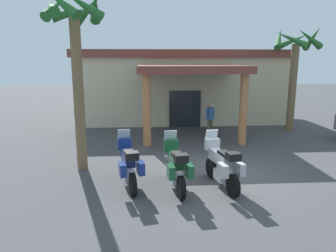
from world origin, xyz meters
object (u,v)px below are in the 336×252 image
Objects in this scene: motorcycle_blue at (129,164)px; motel_building at (179,84)px; motorcycle_green at (176,166)px; motorcycle_silver at (222,165)px; pedestrian at (210,117)px; palm_tree_near_portico at (295,59)px; palm_tree_roadside at (75,39)px.

motel_building is at bearing -25.14° from motorcycle_blue.
motel_building is 12.27m from motorcycle_green.
motorcycle_blue is at bearing 73.35° from motorcycle_silver.
motel_building reaches higher than motorcycle_green.
motorcycle_blue is 2.83m from motorcycle_silver.
motel_building is 12.22m from motorcycle_blue.
motel_building reaches higher than pedestrian.
palm_tree_near_portico is at bearing -47.96° from motorcycle_silver.
motorcycle_blue is 4.48m from palm_tree_roadside.
palm_tree_near_portico is (5.44, -4.78, 1.61)m from motel_building.
motorcycle_green is at bearing 79.93° from motorcycle_silver.
motel_building is 7.62× the size of pedestrian.
palm_tree_near_portico reaches higher than pedestrian.
pedestrian is at bearing -26.03° from motorcycle_green.
palm_tree_roadside reaches higher than pedestrian.
palm_tree_roadside reaches higher than motorcycle_green.
motorcycle_blue is 11.51m from palm_tree_near_portico.
motorcycle_green is at bearing 130.72° from pedestrian.
motorcycle_green is 10.72m from palm_tree_near_portico.
motel_building is at bearing 63.86° from palm_tree_roadside.
pedestrian is (0.78, -5.59, -1.24)m from motel_building.
palm_tree_roadside is at bearing 55.62° from motorcycle_silver.
motorcycle_blue is 0.99× the size of motorcycle_green.
motorcycle_silver is 6.58m from pedestrian.
palm_tree_near_portico reaches higher than motorcycle_silver.
motorcycle_blue is at bearing -45.94° from palm_tree_roadside.
motorcycle_blue is at bearing -103.07° from motel_building.
palm_tree_near_portico reaches higher than motel_building.
palm_tree_roadside is (-3.09, 2.09, 3.77)m from motorcycle_green.
motorcycle_blue is 0.39× the size of palm_tree_near_portico.
motorcycle_blue and motorcycle_silver have the same top height.
palm_tree_roadside is (-5.66, -4.36, 3.47)m from pedestrian.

